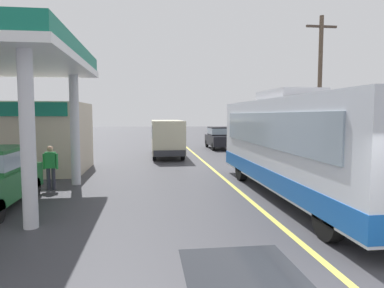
{
  "coord_description": "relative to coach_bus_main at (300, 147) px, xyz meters",
  "views": [
    {
      "loc": [
        -3.29,
        -4.08,
        2.79
      ],
      "look_at": [
        -1.5,
        10.0,
        1.6
      ],
      "focal_mm": 32.11,
      "sensor_mm": 36.0,
      "label": 1
    }
  ],
  "objects": [
    {
      "name": "pedestrian_near_pump",
      "position": [
        -8.7,
        2.38,
        -0.79
      ],
      "size": [
        0.55,
        0.22,
        1.66
      ],
      "color": "#33333F",
      "rests_on": "ground"
    },
    {
      "name": "coach_bus_main",
      "position": [
        0.0,
        0.0,
        0.0
      ],
      "size": [
        2.6,
        11.04,
        3.69
      ],
      "color": "silver",
      "rests_on": "ground"
    },
    {
      "name": "lane_divider_stripe",
      "position": [
        -1.76,
        8.18,
        -1.72
      ],
      "size": [
        0.16,
        50.0,
        0.01
      ],
      "primitive_type": "cube",
      "color": "#D8CC4C",
      "rests_on": "ground"
    },
    {
      "name": "car_trailing_behind_bus",
      "position": [
        0.78,
        17.23,
        -0.71
      ],
      "size": [
        1.7,
        4.2,
        1.82
      ],
      "color": "black",
      "rests_on": "ground"
    },
    {
      "name": "minibus_opposing_lane",
      "position": [
        -3.82,
        12.32,
        -0.25
      ],
      "size": [
        2.04,
        6.13,
        2.44
      ],
      "color": "#BFB799",
      "rests_on": "ground"
    },
    {
      "name": "utility_pole_roadside",
      "position": [
        4.7,
        7.85,
        2.66
      ],
      "size": [
        1.8,
        0.24,
        8.39
      ],
      "color": "brown",
      "rests_on": "ground"
    },
    {
      "name": "wet_puddle_patch",
      "position": [
        -3.41,
        -5.62,
        -1.72
      ],
      "size": [
        2.09,
        3.26,
        0.01
      ],
      "primitive_type": "cube",
      "color": "#26282D",
      "rests_on": "ground"
    },
    {
      "name": "ground",
      "position": [
        -1.76,
        13.18,
        -1.72
      ],
      "size": [
        120.0,
        120.0,
        0.0
      ],
      "primitive_type": "plane",
      "color": "#38383D"
    }
  ]
}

